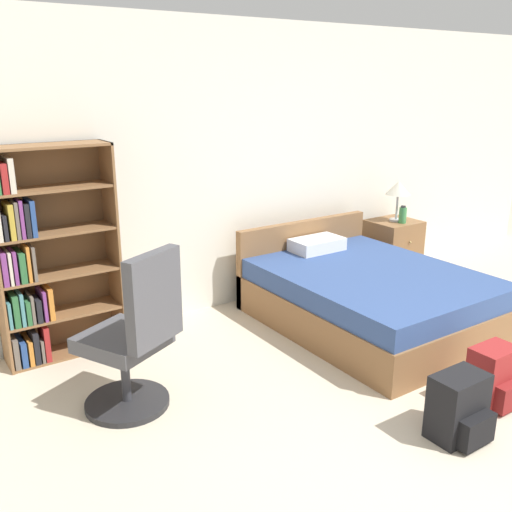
{
  "coord_description": "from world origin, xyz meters",
  "views": [
    {
      "loc": [
        -2.75,
        -1.24,
        2.08
      ],
      "look_at": [
        -0.57,
        1.98,
        0.87
      ],
      "focal_mm": 40.0,
      "sensor_mm": 36.0,
      "label": 1
    }
  ],
  "objects_px": {
    "nightstand": "(392,248)",
    "table_lamp": "(398,189)",
    "bed": "(365,295)",
    "water_bottle": "(403,215)",
    "backpack_red": "(494,377)",
    "office_chair": "(134,341)",
    "bookshelf": "(41,260)",
    "backpack_black": "(460,409)"
  },
  "relations": [
    {
      "from": "water_bottle",
      "to": "backpack_red",
      "type": "relative_size",
      "value": 0.47
    },
    {
      "from": "backpack_red",
      "to": "backpack_black",
      "type": "relative_size",
      "value": 0.98
    },
    {
      "from": "office_chair",
      "to": "bookshelf",
      "type": "bearing_deg",
      "value": 103.5
    },
    {
      "from": "backpack_red",
      "to": "backpack_black",
      "type": "xyz_separation_m",
      "value": [
        -0.51,
        -0.12,
        0.0
      ]
    },
    {
      "from": "bed",
      "to": "table_lamp",
      "type": "height_order",
      "value": "table_lamp"
    },
    {
      "from": "backpack_red",
      "to": "nightstand",
      "type": "bearing_deg",
      "value": 57.78
    },
    {
      "from": "bookshelf",
      "to": "nightstand",
      "type": "height_order",
      "value": "bookshelf"
    },
    {
      "from": "bookshelf",
      "to": "backpack_red",
      "type": "relative_size",
      "value": 4.09
    },
    {
      "from": "table_lamp",
      "to": "water_bottle",
      "type": "bearing_deg",
      "value": -99.03
    },
    {
      "from": "office_chair",
      "to": "backpack_red",
      "type": "distance_m",
      "value": 2.37
    },
    {
      "from": "backpack_red",
      "to": "backpack_black",
      "type": "distance_m",
      "value": 0.53
    },
    {
      "from": "office_chair",
      "to": "table_lamp",
      "type": "bearing_deg",
      "value": 15.77
    },
    {
      "from": "water_bottle",
      "to": "backpack_black",
      "type": "bearing_deg",
      "value": -130.58
    },
    {
      "from": "table_lamp",
      "to": "backpack_red",
      "type": "xyz_separation_m",
      "value": [
        -1.41,
        -2.21,
        -0.77
      ]
    },
    {
      "from": "bookshelf",
      "to": "office_chair",
      "type": "bearing_deg",
      "value": -76.5
    },
    {
      "from": "water_bottle",
      "to": "backpack_red",
      "type": "bearing_deg",
      "value": -123.46
    },
    {
      "from": "table_lamp",
      "to": "backpack_red",
      "type": "height_order",
      "value": "table_lamp"
    },
    {
      "from": "office_chair",
      "to": "backpack_red",
      "type": "bearing_deg",
      "value": -32.06
    },
    {
      "from": "office_chair",
      "to": "water_bottle",
      "type": "distance_m",
      "value": 3.5
    },
    {
      "from": "bed",
      "to": "table_lamp",
      "type": "distance_m",
      "value": 1.58
    },
    {
      "from": "bookshelf",
      "to": "bed",
      "type": "height_order",
      "value": "bookshelf"
    },
    {
      "from": "office_chair",
      "to": "nightstand",
      "type": "relative_size",
      "value": 1.78
    },
    {
      "from": "backpack_red",
      "to": "water_bottle",
      "type": "bearing_deg",
      "value": 56.54
    },
    {
      "from": "bookshelf",
      "to": "backpack_black",
      "type": "relative_size",
      "value": 4.0
    },
    {
      "from": "bookshelf",
      "to": "backpack_red",
      "type": "distance_m",
      "value": 3.32
    },
    {
      "from": "bookshelf",
      "to": "nightstand",
      "type": "xyz_separation_m",
      "value": [
        3.66,
        -0.13,
        -0.48
      ]
    },
    {
      "from": "backpack_red",
      "to": "backpack_black",
      "type": "bearing_deg",
      "value": -167.16
    },
    {
      "from": "bookshelf",
      "to": "office_chair",
      "type": "distance_m",
      "value": 1.17
    },
    {
      "from": "bed",
      "to": "nightstand",
      "type": "distance_m",
      "value": 1.41
    },
    {
      "from": "nightstand",
      "to": "table_lamp",
      "type": "distance_m",
      "value": 0.65
    },
    {
      "from": "office_chair",
      "to": "water_bottle",
      "type": "relative_size",
      "value": 5.92
    },
    {
      "from": "bed",
      "to": "water_bottle",
      "type": "xyz_separation_m",
      "value": [
        1.17,
        0.67,
        0.45
      ]
    },
    {
      "from": "backpack_black",
      "to": "office_chair",
      "type": "bearing_deg",
      "value": 137.35
    },
    {
      "from": "water_bottle",
      "to": "backpack_red",
      "type": "distance_m",
      "value": 2.58
    },
    {
      "from": "water_bottle",
      "to": "backpack_black",
      "type": "height_order",
      "value": "water_bottle"
    },
    {
      "from": "nightstand",
      "to": "backpack_black",
      "type": "xyz_separation_m",
      "value": [
        -1.91,
        -2.34,
        -0.11
      ]
    },
    {
      "from": "nightstand",
      "to": "water_bottle",
      "type": "xyz_separation_m",
      "value": [
        -0.01,
        -0.11,
        0.4
      ]
    },
    {
      "from": "bed",
      "to": "backpack_black",
      "type": "xyz_separation_m",
      "value": [
        -0.74,
        -1.56,
        -0.07
      ]
    },
    {
      "from": "water_bottle",
      "to": "bed",
      "type": "bearing_deg",
      "value": -150.25
    },
    {
      "from": "office_chair",
      "to": "backpack_red",
      "type": "relative_size",
      "value": 2.76
    },
    {
      "from": "bed",
      "to": "backpack_black",
      "type": "relative_size",
      "value": 4.82
    },
    {
      "from": "bed",
      "to": "backpack_red",
      "type": "height_order",
      "value": "bed"
    }
  ]
}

